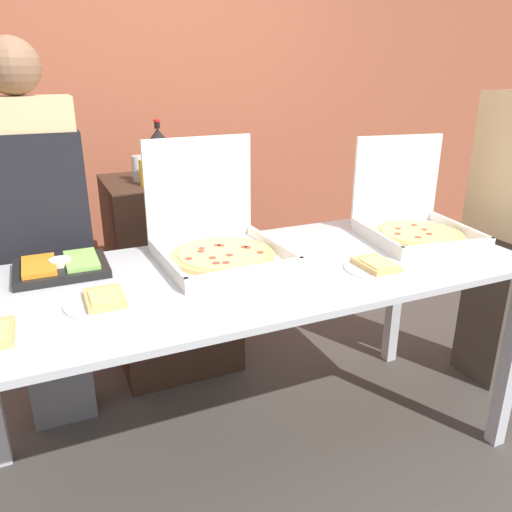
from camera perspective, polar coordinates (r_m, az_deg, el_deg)
ground_plane at (r=2.36m, az=0.00°, el=-21.39°), size 16.00×16.00×0.00m
brick_wall_behind at (r=3.39m, az=-12.27°, el=17.04°), size 10.00×0.06×2.80m
buffet_table at (r=1.94m, az=0.00°, el=-4.28°), size 2.12×0.86×0.87m
pizza_box_far_right at (r=1.98m, az=-4.52°, el=1.99°), size 0.48×0.49×0.46m
pizza_box_far_left at (r=2.34m, az=17.50°, el=3.91°), size 0.49×0.51×0.43m
paper_plate_front_right at (r=1.69m, az=-16.89°, el=-4.81°), size 0.26×0.26×0.03m
paper_plate_front_center at (r=1.94m, az=13.57°, el=-1.10°), size 0.24×0.24×0.03m
veggie_tray at (r=1.99m, az=-21.39°, el=-1.17°), size 0.33×0.26×0.05m
sideboard_podium at (r=2.75m, az=-9.46°, el=-2.16°), size 0.63×0.52×1.06m
soda_bottle at (r=2.66m, az=-11.04°, el=11.61°), size 0.08×0.08×0.28m
soda_can_silver at (r=2.56m, az=-13.24°, el=9.74°), size 0.07×0.07×0.12m
soda_can_colored at (r=2.44m, az=-12.43°, el=9.31°), size 0.07×0.07×0.12m
person_server_vest at (r=2.32m, az=-23.80°, el=3.22°), size 0.42×0.24×1.70m
person_guest_cap at (r=2.76m, az=27.06°, el=3.62°), size 0.22×0.40×1.69m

